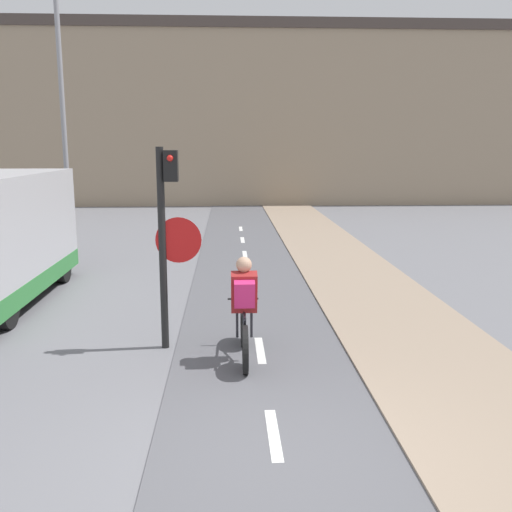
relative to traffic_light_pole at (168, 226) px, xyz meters
name	(u,v)px	position (x,y,z in m)	size (l,w,h in m)	color
ground_plane	(278,462)	(1.33, -3.25, -1.85)	(120.00, 120.00, 0.00)	slate
bike_lane	(278,461)	(1.33, -3.24, -1.84)	(2.51, 60.00, 0.02)	#56565B
building_row_background	(236,116)	(1.33, 22.83, 2.66)	(60.00, 5.20, 9.00)	gray
traffic_light_pole	(168,226)	(0.00, 0.00, 0.00)	(0.67, 0.25, 2.98)	black
street_lamp_far	(61,85)	(-3.76, 8.58, 2.81)	(0.36, 0.36, 7.75)	gray
cyclist_near	(244,312)	(1.09, -0.58, -1.14)	(0.46, 1.72, 1.49)	black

